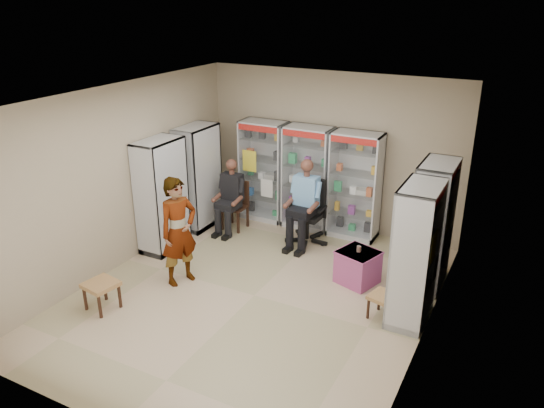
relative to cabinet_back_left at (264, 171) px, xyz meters
The scene contains 18 objects.
floor 3.18m from the cabinet_back_left, 64.54° to the right, with size 6.00×6.00×0.00m, color tan.
room_shell 3.18m from the cabinet_back_left, 64.54° to the right, with size 5.02×6.02×3.01m.
cabinet_back_left is the anchor object (origin of this frame).
cabinet_back_mid 0.95m from the cabinet_back_left, ahead, with size 0.90×0.50×2.00m, color silver.
cabinet_back_right 1.90m from the cabinet_back_left, ahead, with size 0.90×0.50×2.00m, color #A6A8AD.
cabinet_right_far 3.71m from the cabinet_back_left, 17.75° to the right, with size 0.50×0.90×2.00m, color #ACB0B4.
cabinet_right_near 4.18m from the cabinet_back_left, 32.28° to the right, with size 0.50×0.90×2.00m, color #B6B8BE.
cabinet_left_far 1.32m from the cabinet_back_left, 135.00° to the right, with size 0.50×0.90×2.00m, color #A5A6AC.
cabinet_left_near 2.23m from the cabinet_back_left, 114.61° to the right, with size 0.50×0.90×2.00m, color silver.
wooden_chair 0.94m from the cabinet_back_left, 108.90° to the right, with size 0.42×0.42×0.94m, color black.
seated_customer 0.88m from the cabinet_back_left, 107.77° to the right, with size 0.44×0.60×1.34m, color black, non-canonical shape.
office_chair 1.46m from the cabinet_back_left, 27.27° to the right, with size 0.65×0.65×1.19m, color black.
seated_shopkeeper 1.44m from the cabinet_back_left, 29.06° to the right, with size 0.50×0.69×1.51m, color #6DB0D9, non-canonical shape.
pink_trunk 3.11m from the cabinet_back_left, 32.39° to the right, with size 0.56×0.54×0.54m, color #C54FA2.
tea_glass 3.05m from the cabinet_back_left, 32.31° to the right, with size 0.07×0.07×0.09m, color #622C08.
woven_stool_a 4.09m from the cabinet_back_left, 36.96° to the right, with size 0.37×0.37×0.37m, color olive.
woven_stool_b 4.16m from the cabinet_back_left, 96.80° to the right, with size 0.43×0.43×0.43m, color #9D7242.
standing_man 2.88m from the cabinet_back_left, 88.90° to the right, with size 0.64×0.42×1.74m, color gray.
Camera 1 is at (3.46, -6.07, 4.31)m, focal length 35.00 mm.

